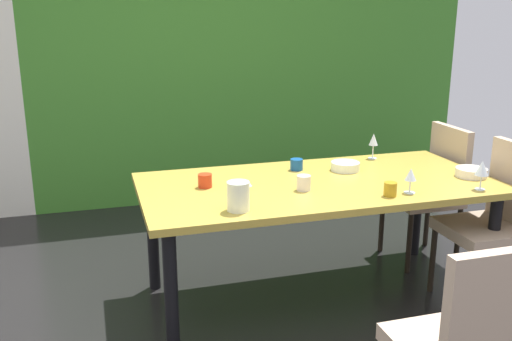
# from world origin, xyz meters

# --- Properties ---
(garden_window_panel) EXTENTS (4.08, 0.10, 2.63)m
(garden_window_panel) POSITION_xyz_m (0.90, 2.62, 1.31)
(garden_window_panel) COLOR #3B7D29
(garden_window_panel) RESTS_ON ground_plane
(dining_table) EXTENTS (2.09, 1.00, 0.75)m
(dining_table) POSITION_xyz_m (0.64, 0.51, 0.68)
(dining_table) COLOR #AD9238
(dining_table) RESTS_ON ground_plane
(chair_right_far) EXTENTS (0.44, 0.44, 0.95)m
(chair_right_far) POSITION_xyz_m (1.64, 0.84, 0.54)
(chair_right_far) COLOR tan
(chair_right_far) RESTS_ON ground_plane
(chair_right_near) EXTENTS (0.44, 0.44, 0.98)m
(chair_right_near) POSITION_xyz_m (1.64, 0.18, 0.55)
(chair_right_near) COLOR tan
(chair_right_near) RESTS_ON ground_plane
(wine_glass_front) EXTENTS (0.08, 0.08, 0.17)m
(wine_glass_front) POSITION_xyz_m (1.46, 0.11, 0.87)
(wine_glass_front) COLOR silver
(wine_glass_front) RESTS_ON dining_table
(wine_glass_left) EXTENTS (0.06, 0.06, 0.17)m
(wine_glass_left) POSITION_xyz_m (1.21, 0.91, 0.88)
(wine_glass_left) COLOR silver
(wine_glass_left) RESTS_ON dining_table
(wine_glass_near_window) EXTENTS (0.06, 0.06, 0.14)m
(wine_glass_near_window) POSITION_xyz_m (1.04, 0.17, 0.85)
(wine_glass_near_window) COLOR silver
(wine_glass_near_window) RESTS_ON dining_table
(serving_bowl_center) EXTENTS (0.18, 0.18, 0.05)m
(serving_bowl_center) POSITION_xyz_m (0.90, 0.69, 0.78)
(serving_bowl_center) COLOR white
(serving_bowl_center) RESTS_ON dining_table
(serving_bowl_near_shelf) EXTENTS (0.19, 0.19, 0.05)m
(serving_bowl_near_shelf) POSITION_xyz_m (1.57, 0.35, 0.78)
(serving_bowl_near_shelf) COLOR silver
(serving_bowl_near_shelf) RESTS_ON dining_table
(cup_east) EXTENTS (0.08, 0.08, 0.08)m
(cup_east) POSITION_xyz_m (-0.02, 0.59, 0.79)
(cup_east) COLOR red
(cup_east) RESTS_ON dining_table
(cup_corner) EXTENTS (0.08, 0.08, 0.07)m
(cup_corner) POSITION_xyz_m (0.61, 0.79, 0.78)
(cup_corner) COLOR #13498B
(cup_corner) RESTS_ON dining_table
(cup_west) EXTENTS (0.07, 0.07, 0.08)m
(cup_west) POSITION_xyz_m (0.91, 0.15, 0.79)
(cup_west) COLOR #AC8219
(cup_west) RESTS_ON dining_table
(cup_right) EXTENTS (0.08, 0.08, 0.09)m
(cup_right) POSITION_xyz_m (0.50, 0.38, 0.79)
(cup_right) COLOR silver
(cup_right) RESTS_ON dining_table
(pitcher_south) EXTENTS (0.13, 0.11, 0.15)m
(pitcher_south) POSITION_xyz_m (0.06, 0.16, 0.83)
(pitcher_south) COLOR silver
(pitcher_south) RESTS_ON dining_table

